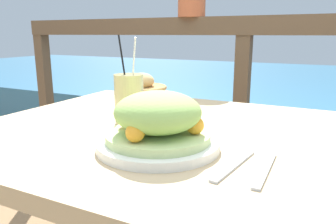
{
  "coord_description": "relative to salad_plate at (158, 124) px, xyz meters",
  "views": [
    {
      "loc": [
        0.39,
        -0.76,
        1.0
      ],
      "look_at": [
        0.04,
        -0.05,
        0.81
      ],
      "focal_mm": 35.0,
      "sensor_mm": 36.0,
      "label": 1
    }
  ],
  "objects": [
    {
      "name": "bread_basket",
      "position": [
        -0.25,
        0.34,
        -0.01
      ],
      "size": [
        0.18,
        0.18,
        0.12
      ],
      "color": "#AD7F47",
      "rests_on": "patio_table"
    },
    {
      "name": "patio_table",
      "position": [
        -0.06,
        0.15,
        -0.16
      ],
      "size": [
        1.03,
        0.86,
        0.75
      ],
      "color": "tan",
      "rests_on": "ground_plane"
    },
    {
      "name": "railing_fence",
      "position": [
        -0.06,
        1.01,
        0.01
      ],
      "size": [
        2.8,
        0.08,
        1.08
      ],
      "color": "brown",
      "rests_on": "ground_plane"
    },
    {
      "name": "drink_glass",
      "position": [
        -0.17,
        0.15,
        0.02
      ],
      "size": [
        0.08,
        0.08,
        0.25
      ],
      "color": "#DBCC7F",
      "rests_on": "patio_table"
    },
    {
      "name": "salad_plate",
      "position": [
        0.0,
        0.0,
        0.0
      ],
      "size": [
        0.28,
        0.28,
        0.13
      ],
      "color": "white",
      "rests_on": "patio_table"
    },
    {
      "name": "sea_backdrop",
      "position": [
        -0.06,
        3.51,
        -0.56
      ],
      "size": [
        12.0,
        4.0,
        0.48
      ],
      "color": "teal",
      "rests_on": "ground_plane"
    },
    {
      "name": "knife",
      "position": [
        0.24,
        -0.02,
        -0.05
      ],
      "size": [
        0.02,
        0.18,
        0.0
      ],
      "color": "silver",
      "rests_on": "patio_table"
    },
    {
      "name": "fork",
      "position": [
        0.18,
        -0.03,
        -0.05
      ],
      "size": [
        0.04,
        0.18,
        0.0
      ],
      "color": "silver",
      "rests_on": "patio_table"
    }
  ]
}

